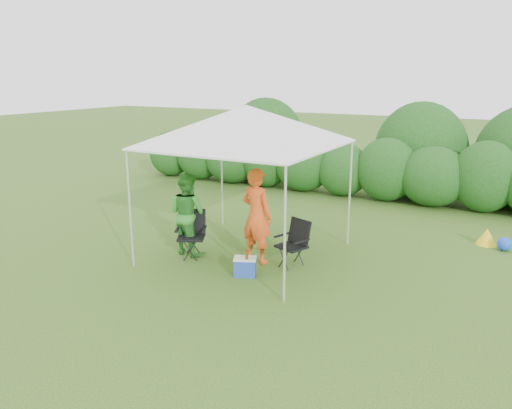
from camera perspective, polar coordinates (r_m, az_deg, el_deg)
The scene contains 10 objects.
ground at distance 9.23m, azimuth -2.58°, elevation -6.69°, with size 70.00×70.00×0.00m, color #416620.
hedge at distance 14.29m, azimuth 9.95°, elevation 4.23°, with size 13.71×1.53×1.80m.
canopy at distance 9.07m, azimuth -1.11°, elevation 9.00°, with size 3.10×3.10×2.83m.
chair_right at distance 8.98m, azimuth 4.45°, elevation -4.07°, with size 0.63×0.60×0.84m.
chair_left at distance 9.50m, azimuth -7.36°, elevation -2.96°, with size 0.68×0.66×0.88m.
man at distance 9.02m, azimuth 0.08°, elevation -1.28°, with size 0.64×0.42×1.76m, color #F0511B.
woman at distance 9.57m, azimuth -7.82°, elevation -1.05°, with size 0.77×0.60×1.58m, color #31862B.
cooler at distance 8.62m, azimuth -1.26°, elevation -7.10°, with size 0.46×0.41×0.32m.
bottle at distance 8.46m, azimuth -1.05°, elevation -5.57°, with size 0.06×0.06×0.22m, color #592D0C.
lawn_toy at distance 11.09m, azimuth 25.29°, elevation -3.53°, with size 0.68×0.57×0.34m.
Camera 1 is at (4.47, -7.34, 3.36)m, focal length 35.00 mm.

